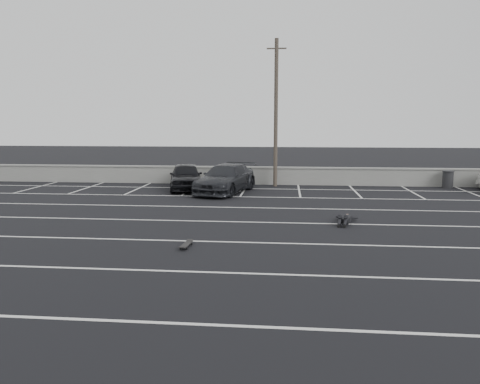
# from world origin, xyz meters

# --- Properties ---
(ground) EXTENTS (120.00, 120.00, 0.00)m
(ground) POSITION_xyz_m (0.00, 0.00, 0.00)
(ground) COLOR black
(ground) RESTS_ON ground
(seawall) EXTENTS (50.00, 0.45, 1.06)m
(seawall) POSITION_xyz_m (0.00, 14.00, 0.55)
(seawall) COLOR gray
(seawall) RESTS_ON ground
(stall_lines) EXTENTS (36.00, 20.05, 0.01)m
(stall_lines) POSITION_xyz_m (-0.08, 4.41, 0.00)
(stall_lines) COLOR silver
(stall_lines) RESTS_ON ground
(car_left) EXTENTS (2.66, 4.59, 1.47)m
(car_left) POSITION_xyz_m (-5.25, 11.34, 0.74)
(car_left) COLOR black
(car_left) RESTS_ON ground
(car_right) EXTENTS (3.28, 5.46, 1.48)m
(car_right) POSITION_xyz_m (-2.91, 10.40, 0.74)
(car_right) COLOR black
(car_right) RESTS_ON ground
(utility_pole) EXTENTS (1.11, 0.22, 8.36)m
(utility_pole) POSITION_xyz_m (-0.35, 13.20, 4.23)
(utility_pole) COLOR #4C4238
(utility_pole) RESTS_ON ground
(trash_bin) EXTENTS (0.67, 0.67, 0.99)m
(trash_bin) POSITION_xyz_m (9.39, 13.32, 0.50)
(trash_bin) COLOR #242426
(trash_bin) RESTS_ON ground
(person) EXTENTS (1.86, 2.52, 0.42)m
(person) POSITION_xyz_m (2.50, 3.42, 0.21)
(person) COLOR black
(person) RESTS_ON ground
(skateboard) EXTENTS (0.26, 0.80, 0.10)m
(skateboard) POSITION_xyz_m (-2.65, -0.72, 0.07)
(skateboard) COLOR black
(skateboard) RESTS_ON ground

